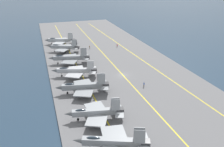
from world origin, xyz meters
TOP-DOWN VIEW (x-y plane):
  - ground_plane at (0.00, 0.00)m, footprint 2000.00×2000.00m
  - carrier_deck at (0.00, 0.00)m, footprint 225.25×52.92m
  - deck_stripe_foul_line at (0.00, -14.55)m, footprint 202.49×10.48m
  - deck_stripe_centerline at (0.00, 0.00)m, footprint 202.73×0.36m
  - deck_stripe_edge_line at (0.00, 14.55)m, footprint 202.72×2.21m
  - parked_jet_nearest at (-38.00, 16.26)m, footprint 13.44×16.41m
  - parked_jet_second at (-25.04, 16.71)m, footprint 12.32×15.44m
  - parked_jet_third at (-9.38, 16.87)m, footprint 12.94×17.07m
  - parked_jet_fourth at (4.37, 17.04)m, footprint 11.93×16.86m
  - parked_jet_fifth at (18.54, 16.84)m, footprint 13.06×17.31m
  - parked_jet_sixth at (35.29, 17.21)m, footprint 12.56×15.74m
  - parked_jet_seventh at (49.67, 17.36)m, footprint 13.79×16.29m
  - crew_blue_vest at (-11.40, -3.31)m, footprint 0.38×0.26m
  - crew_brown_vest at (36.67, 4.37)m, footprint 0.36×0.44m
  - crew_red_vest at (34.94, -9.73)m, footprint 0.34×0.43m

SIDE VIEW (x-z plane):
  - ground_plane at x=0.00m, z-range 0.00..0.00m
  - carrier_deck at x=0.00m, z-range 0.00..0.40m
  - deck_stripe_foul_line at x=0.00m, z-range 0.40..0.41m
  - deck_stripe_centerline at x=0.00m, z-range 0.40..0.41m
  - deck_stripe_edge_line at x=0.00m, z-range 0.40..0.41m
  - crew_blue_vest at x=-11.40m, z-range 0.49..2.23m
  - crew_brown_vest at x=36.67m, z-range 0.49..2.25m
  - crew_red_vest at x=34.94m, z-range 0.49..2.25m
  - parked_jet_second at x=-25.04m, z-range -0.32..5.42m
  - parked_jet_seventh at x=49.67m, z-range -0.45..5.73m
  - parked_jet_third at x=-9.38m, z-range -0.41..5.82m
  - parked_jet_fourth at x=4.37m, z-range -0.20..5.73m
  - parked_jet_nearest at x=-38.00m, z-range -0.16..5.92m
  - parked_jet_sixth at x=35.29m, z-range -0.24..6.11m
  - parked_jet_fifth at x=18.54m, z-range -0.33..6.31m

